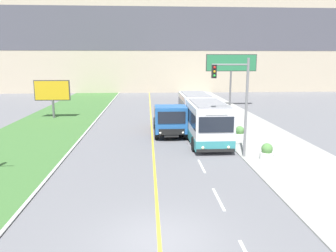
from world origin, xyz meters
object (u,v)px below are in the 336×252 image
Objects in this scene: city_bus at (201,116)px; billboard_large at (231,65)px; billboard_small at (52,92)px; planter_round_near at (267,152)px; dump_truck at (170,120)px; traffic_light_mast at (237,96)px; planter_round_second at (240,133)px.

billboard_large is (6.49, 16.18, 3.84)m from city_bus.
billboard_large is at bearing 19.27° from billboard_small.
billboard_small is at bearing 137.01° from planter_round_near.
dump_truck is 1.68× the size of billboard_small.
planter_round_near is at bearing -52.16° from dump_truck.
planter_round_second is at bearing 70.60° from traffic_light_mast.
billboard_small is 20.20m from planter_round_second.
billboard_small is (-11.72, 8.98, 1.55)m from dump_truck.
billboard_large is 18.94m from planter_round_second.
traffic_light_mast is 23.26m from billboard_large.
billboard_large reaches higher than traffic_light_mast.
traffic_light_mast is at bearing -109.40° from planter_round_second.
planter_round_second is at bearing -17.67° from dump_truck.
traffic_light_mast is (1.12, -6.40, 2.35)m from city_bus.
traffic_light_mast is 1.55× the size of billboard_small.
billboard_small reaches higher than city_bus.
city_bus reaches higher than planter_round_second.
traffic_light_mast is at bearing -103.39° from billboard_large.
billboard_small is at bearing 147.92° from planter_round_second.
planter_round_second is at bearing 91.94° from planter_round_near.
city_bus is 1.97× the size of traffic_light_mast.
planter_round_near is at bearing -42.99° from billboard_small.
traffic_light_mast reaches higher than billboard_small.
dump_truck is at bearing -178.87° from city_bus.
billboard_small is at bearing 147.93° from city_bus.
billboard_large is (9.02, 16.23, 4.15)m from dump_truck.
city_bus is 16.86m from billboard_small.
planter_round_second is at bearing -101.77° from billboard_large.
billboard_small is (-15.36, 15.33, -1.11)m from traffic_light_mast.
dump_truck is at bearing 127.84° from planter_round_near.
billboard_large is 1.70× the size of billboard_small.
city_bus is at bearing -111.87° from billboard_large.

